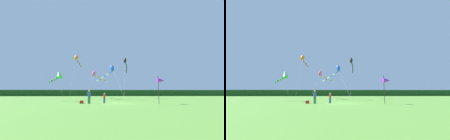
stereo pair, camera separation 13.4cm
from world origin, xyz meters
TOP-DOWN VIEW (x-y plane):
  - ground_plane at (0.00, 0.00)m, footprint 120.00×120.00m
  - distant_treeline at (0.00, 45.00)m, footprint 108.00×2.19m
  - person_adult at (-3.16, -0.57)m, footprint 0.37×0.37m
  - person_child at (-1.27, 0.26)m, footprint 0.28×0.28m
  - cooler_box at (-4.12, -0.16)m, footprint 0.42×0.43m
  - banner_flag_pole at (5.66, -1.48)m, footprint 0.90×0.70m
  - kite_green at (-8.78, 4.83)m, footprint 4.31×5.23m
  - kite_orange at (-8.18, 17.07)m, footprint 1.32×9.28m
  - kite_black at (3.63, 15.40)m, footprint 1.96×9.63m
  - kite_blue at (-0.21, 9.95)m, footprint 5.38×10.31m
  - kite_rainbow at (-3.30, 12.57)m, footprint 4.44×4.98m

SIDE VIEW (x-z plane):
  - ground_plane at x=0.00m, z-range 0.00..0.00m
  - cooler_box at x=-4.12m, z-range 0.00..0.36m
  - person_child at x=-1.27m, z-range 0.08..1.37m
  - person_adult at x=-3.16m, z-range 0.10..1.77m
  - distant_treeline at x=0.00m, z-range 0.00..2.53m
  - banner_flag_pole at x=5.66m, z-range 1.08..4.53m
  - kite_green at x=-8.78m, z-range 1.64..6.64m
  - kite_rainbow at x=-3.30m, z-range 2.17..8.23m
  - kite_blue at x=-0.21m, z-range 2.29..9.22m
  - kite_black at x=3.63m, z-range 3.70..13.32m
  - kite_orange at x=-8.18m, z-range 4.33..14.91m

